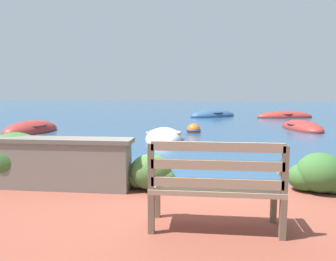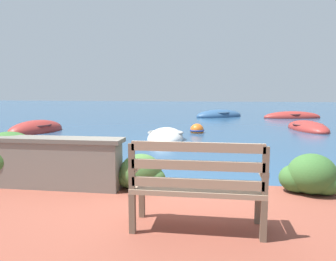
# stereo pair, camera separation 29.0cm
# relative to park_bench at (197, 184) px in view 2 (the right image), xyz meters

# --- Properties ---
(ground_plane) EXTENTS (80.00, 80.00, 0.00)m
(ground_plane) POSITION_rel_park_bench_xyz_m (-0.77, 1.69, -0.70)
(ground_plane) COLOR navy
(park_bench) EXTENTS (1.33, 0.48, 0.93)m
(park_bench) POSITION_rel_park_bench_xyz_m (0.00, 0.00, 0.00)
(park_bench) COLOR brown
(park_bench) RESTS_ON patio_terrace
(stone_wall) EXTENTS (2.13, 0.39, 0.73)m
(stone_wall) POSITION_rel_park_bench_xyz_m (-2.17, 1.16, -0.11)
(stone_wall) COLOR slate
(stone_wall) RESTS_ON patio_terrace
(hedge_clump_far_left) EXTENTS (1.14, 0.82, 0.77)m
(hedge_clump_far_left) POSITION_rel_park_bench_xyz_m (-2.98, 1.38, -0.15)
(hedge_clump_far_left) COLOR #38662D
(hedge_clump_far_left) RESTS_ON patio_terrace
(hedge_clump_left) EXTENTS (0.75, 0.54, 0.51)m
(hedge_clump_left) POSITION_rel_park_bench_xyz_m (-0.88, 1.27, -0.26)
(hedge_clump_left) COLOR #426B33
(hedge_clump_left) RESTS_ON patio_terrace
(hedge_clump_centre) EXTENTS (0.81, 0.58, 0.55)m
(hedge_clump_centre) POSITION_rel_park_bench_xyz_m (1.47, 1.41, -0.24)
(hedge_clump_centre) COLOR #38662D
(hedge_clump_centre) RESTS_ON patio_terrace
(rowboat_nearest) EXTENTS (1.35, 2.73, 0.66)m
(rowboat_nearest) POSITION_rel_park_bench_xyz_m (-1.44, 7.28, -0.64)
(rowboat_nearest) COLOR silver
(rowboat_nearest) RESTS_ON ground_plane
(rowboat_mid) EXTENTS (1.80, 2.70, 0.81)m
(rowboat_mid) POSITION_rel_park_bench_xyz_m (-6.65, 8.44, -0.63)
(rowboat_mid) COLOR #9E2D28
(rowboat_mid) RESTS_ON ground_plane
(rowboat_far) EXTENTS (1.65, 2.90, 0.65)m
(rowboat_far) POSITION_rel_park_bench_xyz_m (3.88, 10.68, -0.65)
(rowboat_far) COLOR #9E2D28
(rowboat_far) RESTS_ON ground_plane
(rowboat_outer) EXTENTS (3.43, 1.63, 0.68)m
(rowboat_outer) POSITION_rel_park_bench_xyz_m (4.52, 16.37, -0.65)
(rowboat_outer) COLOR #9E2D28
(rowboat_outer) RESTS_ON ground_plane
(rowboat_distant) EXTENTS (3.23, 2.70, 0.77)m
(rowboat_distant) POSITION_rel_park_bench_xyz_m (0.37, 16.62, -0.64)
(rowboat_distant) COLOR #2D517A
(rowboat_distant) RESTS_ON ground_plane
(mooring_buoy) EXTENTS (0.57, 0.57, 0.52)m
(mooring_buoy) POSITION_rel_park_bench_xyz_m (-0.52, 9.19, -0.61)
(mooring_buoy) COLOR orange
(mooring_buoy) RESTS_ON ground_plane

